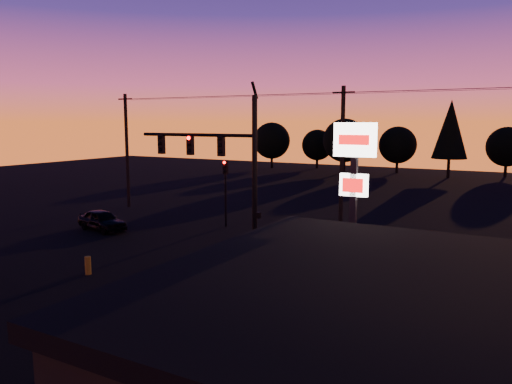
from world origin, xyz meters
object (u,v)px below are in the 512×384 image
traffic_signal_mast (225,163)px  pylon_sign (354,176)px  secondary_signal (225,183)px  car_left (102,220)px  car_right (421,245)px  suv_parked (332,321)px  bollard (88,265)px

traffic_signal_mast → pylon_sign: traffic_signal_mast is taller
secondary_signal → pylon_sign: bearing=-39.8°
pylon_sign → car_left: bearing=164.3°
car_left → car_right: bearing=-68.5°
car_right → suv_parked: bearing=2.7°
pylon_sign → suv_parked: (0.40, -2.90, -4.24)m
pylon_sign → suv_parked: bearing=-82.1°
bollard → suv_parked: suv_parked is taller
secondary_signal → suv_parked: bearing=-46.1°
traffic_signal_mast → car_right: 10.71m
traffic_signal_mast → car_left: size_ratio=2.25×
car_left → suv_parked: (18.55, -8.02, 0.02)m
traffic_signal_mast → suv_parked: (7.50, -5.40, -4.27)m
pylon_sign → car_right: 9.42m
pylon_sign → car_right: (0.77, 8.38, -4.22)m
bollard → secondary_signal: bearing=91.5°
secondary_signal → pylon_sign: (12.00, -9.99, 2.05)m
secondary_signal → car_right: size_ratio=0.90×
secondary_signal → bollard: 12.05m
car_left → car_right: 19.20m
car_right → suv_parked: 11.29m
car_left → pylon_sign: bearing=-94.0°
traffic_signal_mast → pylon_sign: (7.10, -2.49, -0.02)m
car_left → bollard: bearing=-125.3°
traffic_signal_mast → car_right: size_ratio=1.78×
secondary_signal → car_left: size_ratio=1.14×
car_left → traffic_signal_mast: bearing=-91.6°
bollard → car_right: bearing=39.3°
traffic_signal_mast → car_right: (7.87, 5.89, -4.24)m
traffic_signal_mast → car_right: traffic_signal_mast is taller
pylon_sign → bollard: (-11.69, -1.81, -4.50)m
secondary_signal → car_right: 13.06m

